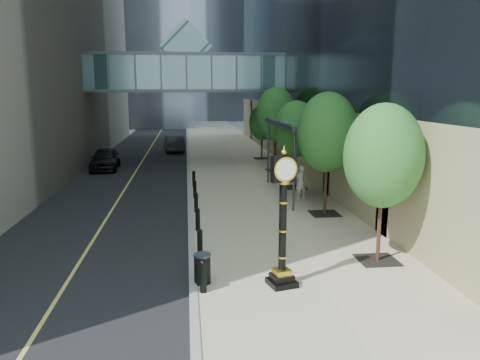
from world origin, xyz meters
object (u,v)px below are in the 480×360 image
at_px(trash_bin, 202,270).
at_px(car_far, 174,144).
at_px(pedestrian, 301,182).
at_px(car_near, 105,159).
at_px(street_clock, 283,228).

relative_size(trash_bin, car_far, 0.18).
bearing_deg(pedestrian, car_far, -92.91).
distance_m(pedestrian, car_near, 17.27).
xyz_separation_m(street_clock, pedestrian, (3.44, 11.57, -0.88)).
bearing_deg(street_clock, trash_bin, 154.93).
height_order(street_clock, trash_bin, street_clock).
height_order(street_clock, pedestrian, street_clock).
distance_m(street_clock, pedestrian, 12.11).
relative_size(street_clock, car_near, 0.86).
bearing_deg(car_near, car_far, 61.90).
distance_m(street_clock, car_far, 34.09).
distance_m(street_clock, trash_bin, 2.86).
xyz_separation_m(trash_bin, pedestrian, (5.89, 11.12, 0.52)).
xyz_separation_m(trash_bin, car_far, (-1.68, 33.36, 0.32)).
bearing_deg(trash_bin, car_far, 92.88).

